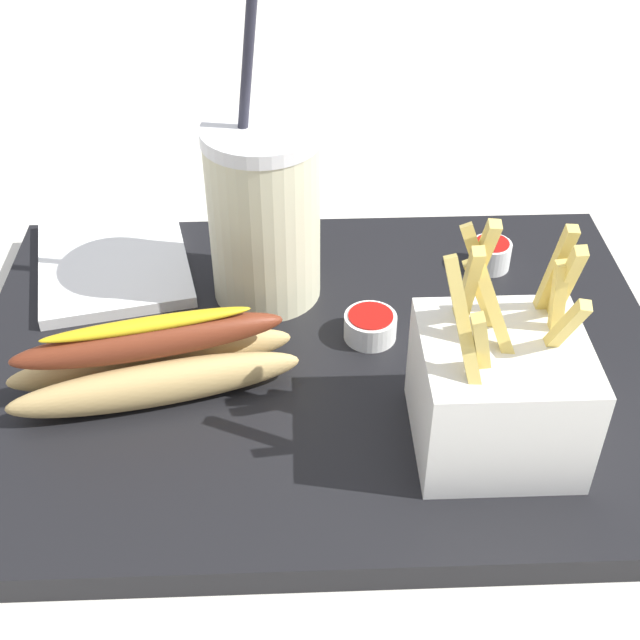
# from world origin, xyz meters

# --- Properties ---
(ground_plane) EXTENTS (2.40, 2.40, 0.02)m
(ground_plane) POSITION_xyz_m (0.00, 0.00, -0.01)
(ground_plane) COLOR silver
(food_tray) EXTENTS (0.48, 0.35, 0.02)m
(food_tray) POSITION_xyz_m (0.00, 0.00, 0.01)
(food_tray) COLOR black
(food_tray) RESTS_ON ground_plane
(soda_cup) EXTENTS (0.08, 0.08, 0.23)m
(soda_cup) POSITION_xyz_m (0.04, -0.08, 0.09)
(soda_cup) COLOR beige
(soda_cup) RESTS_ON food_tray
(fries_basket) EXTENTS (0.10, 0.09, 0.15)m
(fries_basket) POSITION_xyz_m (-0.10, 0.08, 0.06)
(fries_basket) COLOR white
(fries_basket) RESTS_ON food_tray
(hot_dog_1) EXTENTS (0.19, 0.09, 0.06)m
(hot_dog_1) POSITION_xyz_m (0.11, 0.03, 0.04)
(hot_dog_1) COLOR tan
(hot_dog_1) RESTS_ON food_tray
(ketchup_cup_1) EXTENTS (0.04, 0.04, 0.02)m
(ketchup_cup_1) POSITION_xyz_m (-0.04, -0.02, 0.03)
(ketchup_cup_1) COLOR white
(ketchup_cup_1) RESTS_ON food_tray
(ketchup_cup_2) EXTENTS (0.03, 0.03, 0.02)m
(ketchup_cup_2) POSITION_xyz_m (-0.14, -0.10, 0.03)
(ketchup_cup_2) COLOR white
(ketchup_cup_2) RESTS_ON food_tray
(napkin_stack) EXTENTS (0.14, 0.16, 0.01)m
(napkin_stack) POSITION_xyz_m (0.16, -0.11, 0.02)
(napkin_stack) COLOR white
(napkin_stack) RESTS_ON food_tray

